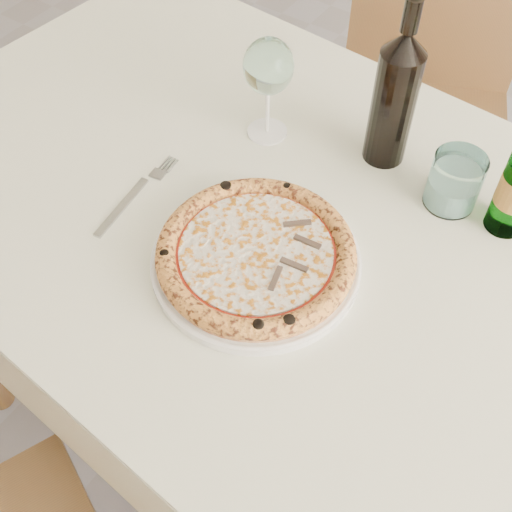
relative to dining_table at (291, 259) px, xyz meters
The scene contains 9 objects.
floor 0.69m from the dining_table, 16.82° to the left, with size 5.00×6.00×0.02m, color gray.
dining_table is the anchor object (origin of this frame).
chair_far 0.74m from the dining_table, 95.50° to the left, with size 0.53×0.53×0.93m.
plate 0.14m from the dining_table, 90.00° to the right, with size 0.29×0.29×0.02m.
pizza 0.15m from the dining_table, 90.01° to the right, with size 0.28×0.28×0.03m.
fork 0.27m from the dining_table, 157.22° to the right, with size 0.03×0.19×0.00m.
wine_glass 0.30m from the dining_table, 134.91° to the left, with size 0.08×0.08×0.18m.
tumbler 0.27m from the dining_table, 43.55° to the left, with size 0.08×0.08×0.09m.
wine_bottle 0.29m from the dining_table, 77.74° to the left, with size 0.07×0.07×0.27m.
Camera 1 is at (0.18, -0.59, 1.47)m, focal length 45.00 mm.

